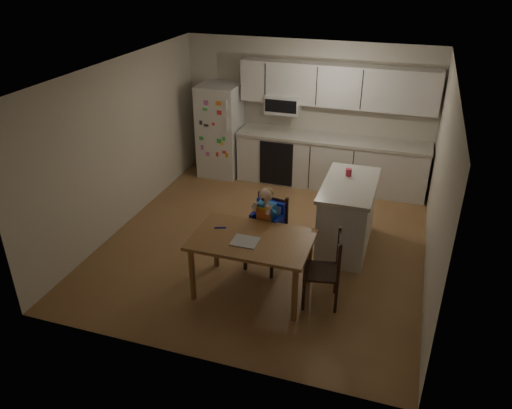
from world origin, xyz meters
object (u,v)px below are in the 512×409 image
at_px(refrigerator, 220,130).
at_px(chair_side, 330,265).
at_px(chair_booster, 268,219).
at_px(dining_table, 252,246).
at_px(kitchen_island, 347,215).
at_px(red_cup, 349,172).

xyz_separation_m(refrigerator, chair_side, (2.68, -3.29, -0.31)).
bearing_deg(chair_booster, dining_table, -79.67).
height_order(refrigerator, chair_booster, refrigerator).
bearing_deg(chair_booster, kitchen_island, 51.98).
relative_size(refrigerator, chair_side, 1.79).
height_order(dining_table, chair_booster, chair_booster).
relative_size(red_cup, dining_table, 0.07).
xyz_separation_m(kitchen_island, chair_side, (0.00, -1.35, 0.03)).
relative_size(refrigerator, red_cup, 15.96).
bearing_deg(chair_booster, chair_side, -19.32).
height_order(red_cup, chair_side, red_cup).
bearing_deg(kitchen_island, red_cup, 103.69).
bearing_deg(chair_side, kitchen_island, 169.77).
bearing_deg(kitchen_island, refrigerator, 144.14).
bearing_deg(chair_side, dining_table, -96.29).
bearing_deg(chair_side, refrigerator, -151.17).
bearing_deg(dining_table, kitchen_island, 56.49).
distance_m(red_cup, dining_table, 1.92).
distance_m(refrigerator, kitchen_island, 3.32).
bearing_deg(refrigerator, chair_side, -50.82).
xyz_separation_m(chair_booster, chair_side, (0.93, -0.55, -0.17)).
height_order(refrigerator, dining_table, refrigerator).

